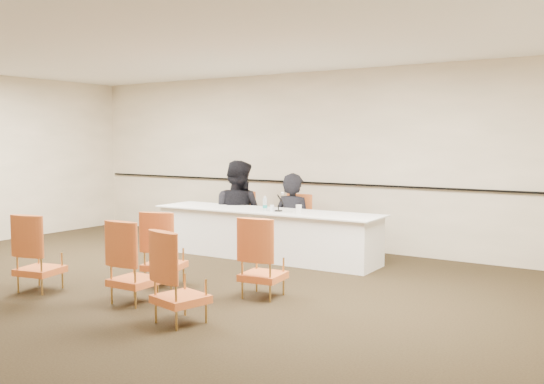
# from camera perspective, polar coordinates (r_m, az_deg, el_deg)

# --- Properties ---
(floor) EXTENTS (10.00, 10.00, 0.00)m
(floor) POSITION_cam_1_polar(r_m,az_deg,el_deg) (7.51, -11.69, -9.35)
(floor) COLOR black
(floor) RESTS_ON ground
(ceiling) EXTENTS (10.00, 10.00, 0.00)m
(ceiling) POSITION_cam_1_polar(r_m,az_deg,el_deg) (7.37, -12.11, 13.89)
(ceiling) COLOR white
(ceiling) RESTS_ON ground
(wall_back) EXTENTS (10.00, 0.04, 3.00)m
(wall_back) POSITION_cam_1_polar(r_m,az_deg,el_deg) (10.49, 3.86, 3.08)
(wall_back) COLOR beige
(wall_back) RESTS_ON ground
(wall_rail) EXTENTS (9.80, 0.04, 0.03)m
(wall_rail) POSITION_cam_1_polar(r_m,az_deg,el_deg) (10.48, 3.74, 0.89)
(wall_rail) COLOR black
(wall_rail) RESTS_ON wall_back
(panel_table) EXTENTS (3.78, 0.98, 0.75)m
(panel_table) POSITION_cam_1_polar(r_m,az_deg,el_deg) (9.45, -0.63, -3.97)
(panel_table) COLOR white
(panel_table) RESTS_ON ground
(panelist_main) EXTENTS (0.68, 0.45, 1.86)m
(panelist_main) POSITION_cam_1_polar(r_m,az_deg,el_deg) (9.83, 2.01, -3.62)
(panelist_main) COLOR black
(panelist_main) RESTS_ON ground
(panelist_main_chair) EXTENTS (0.52, 0.52, 0.95)m
(panelist_main_chair) POSITION_cam_1_polar(r_m,az_deg,el_deg) (9.82, 2.01, -3.05)
(panelist_main_chair) COLOR #CD5B24
(panelist_main_chair) RESTS_ON ground
(panelist_second) EXTENTS (1.00, 0.80, 1.97)m
(panelist_second) POSITION_cam_1_polar(r_m,az_deg,el_deg) (10.40, -3.26, -2.45)
(panelist_second) COLOR black
(panelist_second) RESTS_ON ground
(panelist_second_chair) EXTENTS (0.52, 0.52, 0.95)m
(panelist_second_chair) POSITION_cam_1_polar(r_m,az_deg,el_deg) (10.40, -3.26, -2.60)
(panelist_second_chair) COLOR #CD5B24
(panelist_second_chair) RESTS_ON ground
(papers) EXTENTS (0.37, 0.34, 0.00)m
(papers) POSITION_cam_1_polar(r_m,az_deg,el_deg) (9.16, 1.05, -1.87)
(papers) COLOR silver
(papers) RESTS_ON panel_table
(microphone) EXTENTS (0.14, 0.23, 0.30)m
(microphone) POSITION_cam_1_polar(r_m,az_deg,el_deg) (9.17, 0.61, -0.93)
(microphone) COLOR black
(microphone) RESTS_ON panel_table
(water_bottle) EXTENTS (0.08, 0.08, 0.23)m
(water_bottle) POSITION_cam_1_polar(r_m,az_deg,el_deg) (9.30, -0.67, -1.07)
(water_bottle) COLOR teal
(water_bottle) RESTS_ON panel_table
(drinking_glass) EXTENTS (0.07, 0.07, 0.10)m
(drinking_glass) POSITION_cam_1_polar(r_m,az_deg,el_deg) (9.24, -0.00, -1.50)
(drinking_glass) COLOR white
(drinking_glass) RESTS_ON panel_table
(coffee_cup) EXTENTS (0.10, 0.10, 0.14)m
(coffee_cup) POSITION_cam_1_polar(r_m,az_deg,el_deg) (8.89, 2.54, -1.65)
(coffee_cup) COLOR white
(coffee_cup) RESTS_ON panel_table
(aud_chair_front_mid) EXTENTS (0.62, 0.62, 0.95)m
(aud_chair_front_mid) POSITION_cam_1_polar(r_m,az_deg,el_deg) (7.81, -10.12, -5.20)
(aud_chair_front_mid) COLOR #CD5B24
(aud_chair_front_mid) RESTS_ON ground
(aud_chair_front_right) EXTENTS (0.56, 0.56, 0.95)m
(aud_chair_front_right) POSITION_cam_1_polar(r_m,az_deg,el_deg) (7.11, -0.84, -6.13)
(aud_chair_front_right) COLOR #CD5B24
(aud_chair_front_right) RESTS_ON ground
(aud_chair_back_left) EXTENTS (0.60, 0.60, 0.95)m
(aud_chair_back_left) POSITION_cam_1_polar(r_m,az_deg,el_deg) (7.93, -21.03, -5.30)
(aud_chair_back_left) COLOR #CD5B24
(aud_chair_back_left) RESTS_ON ground
(aud_chair_back_mid) EXTENTS (0.52, 0.52, 0.95)m
(aud_chair_back_mid) POSITION_cam_1_polar(r_m,az_deg,el_deg) (7.03, -12.83, -6.38)
(aud_chair_back_mid) COLOR #CD5B24
(aud_chair_back_mid) RESTS_ON ground
(aud_chair_back_right) EXTENTS (0.60, 0.60, 0.95)m
(aud_chair_back_right) POSITION_cam_1_polar(r_m,az_deg,el_deg) (6.18, -8.61, -7.87)
(aud_chair_back_right) COLOR #CD5B24
(aud_chair_back_right) RESTS_ON ground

